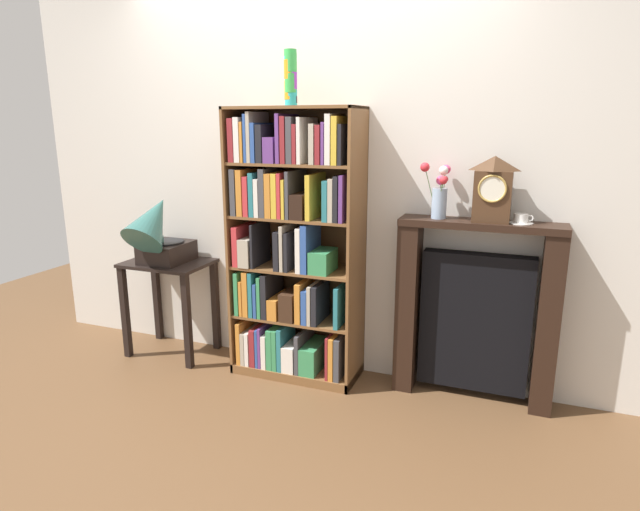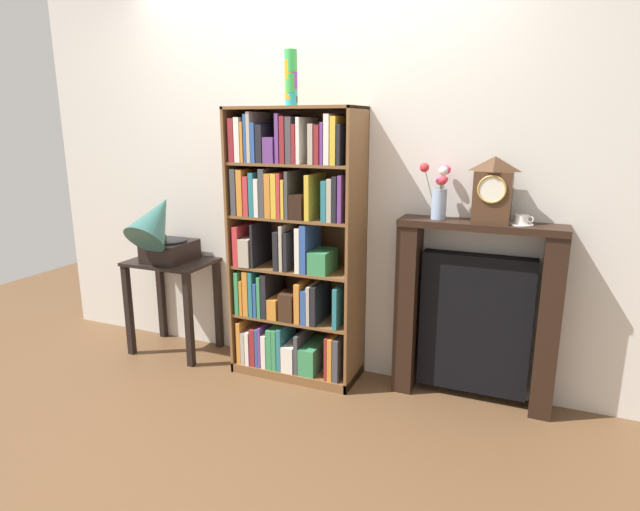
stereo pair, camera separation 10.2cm
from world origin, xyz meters
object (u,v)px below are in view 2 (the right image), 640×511
gramophone (160,230)px  flower_vase (439,193)px  fireplace_mantel (475,314)px  teacup_with_saucer (521,221)px  bookshelf (292,252)px  mantel_clock (493,190)px  side_table_left (173,284)px  cup_stack (291,78)px

gramophone → flower_vase: flower_vase is taller
fireplace_mantel → teacup_with_saucer: (0.21, -0.02, 0.57)m
bookshelf → mantel_clock: bearing=3.9°
fireplace_mantel → mantel_clock: size_ratio=2.99×
mantel_clock → flower_vase: size_ratio=1.13×
gramophone → fireplace_mantel: (2.08, 0.20, -0.38)m
side_table_left → teacup_with_saucer: teacup_with_saucer is taller
cup_stack → flower_vase: size_ratio=0.99×
fireplace_mantel → teacup_with_saucer: teacup_with_saucer is taller
side_table_left → teacup_with_saucer: bearing=2.5°
cup_stack → teacup_with_saucer: size_ratio=2.44×
fireplace_mantel → bookshelf: bearing=-174.9°
flower_vase → teacup_with_saucer: bearing=-0.1°
cup_stack → teacup_with_saucer: cup_stack is taller
side_table_left → teacup_with_saucer: 2.37m
side_table_left → teacup_with_saucer: (2.28, 0.10, 0.61)m
mantel_clock → fireplace_mantel: bearing=158.0°
cup_stack → mantel_clock: 1.33m
mantel_clock → cup_stack: bearing=-176.2°
fireplace_mantel → flower_vase: flower_vase is taller
side_table_left → fireplace_mantel: fireplace_mantel is taller
side_table_left → mantel_clock: size_ratio=1.88×
gramophone → teacup_with_saucer: size_ratio=4.12×
flower_vase → teacup_with_saucer: size_ratio=2.45×
side_table_left → flower_vase: (1.83, 0.10, 0.73)m
bookshelf → side_table_left: size_ratio=2.52×
bookshelf → cup_stack: size_ratio=5.38×
fireplace_mantel → mantel_clock: (0.05, -0.02, 0.73)m
bookshelf → mantel_clock: 1.26m
bookshelf → gramophone: bearing=-173.8°
bookshelf → fireplace_mantel: bearing=5.1°
bookshelf → side_table_left: (-0.94, -0.02, -0.32)m
bookshelf → flower_vase: (0.89, 0.09, 0.41)m
fireplace_mantel → teacup_with_saucer: 0.61m
cup_stack → flower_vase: cup_stack is taller
bookshelf → teacup_with_saucer: 1.37m
bookshelf → cup_stack: 1.05m
gramophone → side_table_left: bearing=90.0°
side_table_left → teacup_with_saucer: size_ratio=5.21×
fireplace_mantel → gramophone: bearing=-174.4°
bookshelf → teacup_with_saucer: bearing=3.6°
side_table_left → mantel_clock: (2.13, 0.10, 0.76)m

